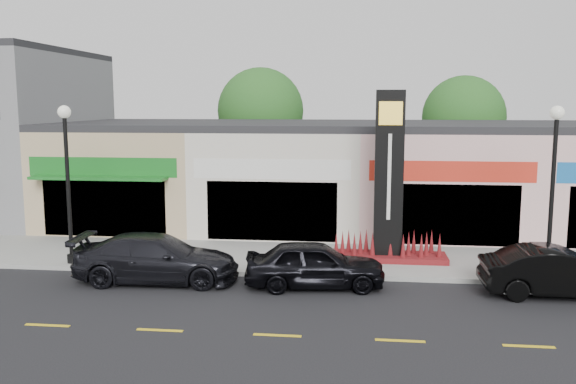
% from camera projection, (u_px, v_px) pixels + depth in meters
% --- Properties ---
extents(ground, '(120.00, 120.00, 0.00)m').
position_uv_depth(ground, '(291.00, 297.00, 18.01)').
color(ground, black).
rests_on(ground, ground).
extents(sidewalk, '(52.00, 4.30, 0.15)m').
position_uv_depth(sidewalk, '(304.00, 258.00, 22.28)').
color(sidewalk, gray).
rests_on(sidewalk, ground).
extents(curb, '(52.00, 0.20, 0.15)m').
position_uv_depth(curb, '(298.00, 275.00, 20.06)').
color(curb, gray).
rests_on(curb, ground).
extents(shop_beige, '(7.00, 10.85, 4.80)m').
position_uv_depth(shop_beige, '(145.00, 171.00, 29.90)').
color(shop_beige, tan).
rests_on(shop_beige, ground).
extents(shop_cream, '(7.00, 10.01, 4.80)m').
position_uv_depth(shop_cream, '(286.00, 173.00, 29.11)').
color(shop_cream, beige).
rests_on(shop_cream, ground).
extents(shop_pink_w, '(7.00, 10.01, 4.80)m').
position_uv_depth(shop_pink_w, '(435.00, 175.00, 28.31)').
color(shop_pink_w, beige).
rests_on(shop_pink_w, ground).
extents(tree_rear_west, '(5.20, 5.20, 7.83)m').
position_uv_depth(tree_rear_west, '(261.00, 111.00, 36.87)').
color(tree_rear_west, '#382619').
rests_on(tree_rear_west, ground).
extents(tree_rear_mid, '(4.80, 4.80, 7.29)m').
position_uv_depth(tree_rear_mid, '(464.00, 117.00, 35.56)').
color(tree_rear_mid, '#382619').
rests_on(tree_rear_mid, ground).
extents(lamp_west_near, '(0.44, 0.44, 5.47)m').
position_uv_depth(lamp_west_near, '(67.00, 168.00, 20.87)').
color(lamp_west_near, black).
rests_on(lamp_west_near, sidewalk).
extents(lamp_east_near, '(0.44, 0.44, 5.47)m').
position_uv_depth(lamp_east_near, '(553.00, 175.00, 19.06)').
color(lamp_east_near, black).
rests_on(lamp_east_near, sidewalk).
extents(pylon_sign, '(4.20, 1.30, 6.00)m').
position_uv_depth(pylon_sign, '(388.00, 201.00, 21.47)').
color(pylon_sign, maroon).
rests_on(pylon_sign, sidewalk).
extents(car_dark_sedan, '(2.40, 5.36, 1.52)m').
position_uv_depth(car_dark_sedan, '(157.00, 258.00, 19.54)').
color(car_dark_sedan, black).
rests_on(car_dark_sedan, ground).
extents(car_black_sedan, '(2.22, 4.50, 1.48)m').
position_uv_depth(car_black_sedan, '(315.00, 264.00, 18.92)').
color(car_black_sedan, black).
rests_on(car_black_sedan, ground).
extents(car_black_conv, '(1.61, 4.48, 1.47)m').
position_uv_depth(car_black_conv, '(559.00, 272.00, 18.02)').
color(car_black_conv, black).
rests_on(car_black_conv, ground).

